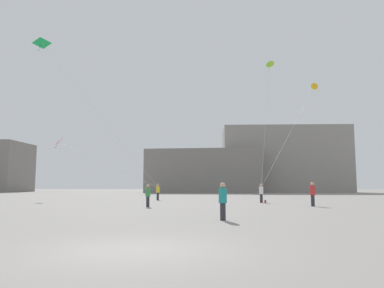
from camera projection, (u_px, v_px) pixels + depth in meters
ground_plane at (133, 250)px, 8.62m from camera, size 300.00×300.00×0.00m
person_in_white at (261, 192)px, 32.54m from camera, size 0.36×0.36×1.66m
person_in_red at (313, 193)px, 27.02m from camera, size 0.38×0.38×1.75m
person_in_green at (148, 195)px, 26.27m from camera, size 0.34×0.34×1.57m
person_in_yellow at (158, 191)px, 38.66m from camera, size 0.37×0.37×1.69m
person_in_teal at (223, 200)px, 16.14m from camera, size 0.36×0.36×1.63m
kite_emerald_delta at (45, 48)px, 35.85m from camera, size 11.29×5.69×14.18m
kite_amber_diamond at (314, 88)px, 45.09m from camera, size 8.62×12.66×12.70m
kite_lime_diamond at (270, 66)px, 37.83m from camera, size 2.20×4.68×12.85m
kite_magenta_delta at (60, 142)px, 40.20m from camera, size 11.64×1.59×5.29m
building_centre_hall at (204, 171)px, 80.11m from camera, size 24.88×11.40×9.13m
building_right_hall at (284, 160)px, 85.31m from camera, size 27.89×13.60×14.59m
handbag_beside_flyer at (265, 201)px, 32.53m from camera, size 0.15×0.32×0.24m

